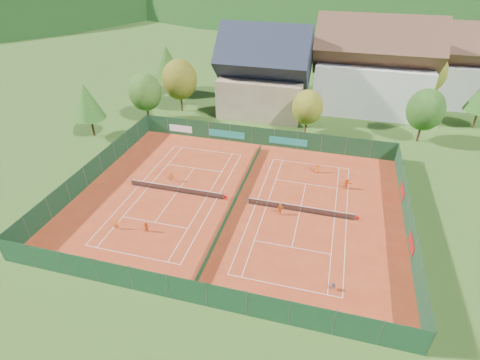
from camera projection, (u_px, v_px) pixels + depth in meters
The scene contains 31 objects.
ground at pixel (236, 202), 46.84m from camera, with size 600.00×600.00×0.00m, color #2D5019.
clay_pad at pixel (236, 202), 46.82m from camera, with size 40.00×32.00×0.01m, color #A43418.
court_markings_left at pixel (177, 192), 48.57m from camera, with size 11.03×23.83×0.00m.
court_markings_right at pixel (300, 212), 45.06m from camera, with size 11.03×23.83×0.00m.
tennis_net_left at pixel (177, 189), 48.27m from camera, with size 13.30×0.10×1.02m.
tennis_net_right at pixel (301, 209), 44.76m from camera, with size 13.30×0.10×1.02m.
court_divider at pixel (236, 198), 46.56m from camera, with size 0.03×28.80×1.00m.
fence_north at pixel (260, 136), 59.13m from camera, with size 40.00×0.10×3.00m.
fence_south at pixel (187, 291), 33.01m from camera, with size 40.00×0.04×3.00m.
fence_west at pixel (93, 170), 50.41m from camera, with size 0.04×32.00×3.00m.
fence_east at pixel (408, 218), 41.68m from camera, with size 0.09×32.00×3.00m.
chalet at pixel (264, 77), 68.30m from camera, with size 16.20×12.00×16.00m.
hotel_block_a at pixel (372, 71), 68.59m from camera, with size 21.60×11.00×17.25m.
hotel_block_b at pixel (446, 69), 72.44m from camera, with size 17.28×10.00×15.50m.
tree_west_front at pixel (145, 92), 65.00m from camera, with size 5.72×5.72×8.69m.
tree_west_mid at pixel (180, 80), 68.64m from camera, with size 6.44×6.44×9.78m.
tree_west_back at pixel (167, 62), 76.09m from camera, with size 5.60×5.60×10.00m.
tree_center at pixel (308, 107), 60.85m from camera, with size 5.01×5.01×7.60m.
tree_east_front at pixel (426, 110), 58.16m from camera, with size 5.72×5.72×8.69m.
tree_west_side at pixel (87, 101), 59.45m from camera, with size 5.04×5.04×9.00m.
tree_east_back at pixel (427, 73), 70.00m from camera, with size 7.15×7.15×10.86m.
mountain_backdrop at pixel (370, 59), 251.74m from camera, with size 820.00×530.00×242.00m.
ball_hopper at pixel (333, 286), 34.70m from camera, with size 0.34×0.34×0.80m.
loose_ball_0 at pixel (127, 229), 42.30m from camera, with size 0.07×0.07×0.07m, color #CCD833.
loose_ball_1 at pixel (256, 261), 38.07m from camera, with size 0.07×0.07×0.07m, color #CCD833.
player_left_near at pixel (116, 224), 42.03m from camera, with size 0.51×0.33×1.39m, color orange.
player_left_mid at pixel (146, 228), 41.58m from camera, with size 0.65×0.51×1.34m, color #E44914.
player_left_far at pixel (171, 176), 50.49m from camera, with size 0.95×0.54×1.46m, color #CF5612.
player_right_near at pixel (280, 209), 44.20m from camera, with size 0.93×0.39×1.59m, color orange.
player_right_far_a at pixel (317, 168), 52.33m from camera, with size 0.71×0.46×1.44m, color orange.
player_right_far_b at pixel (347, 184), 48.86m from camera, with size 1.44×0.46×1.56m, color orange.
Camera 1 is at (10.40, -36.51, 27.56)m, focal length 28.00 mm.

